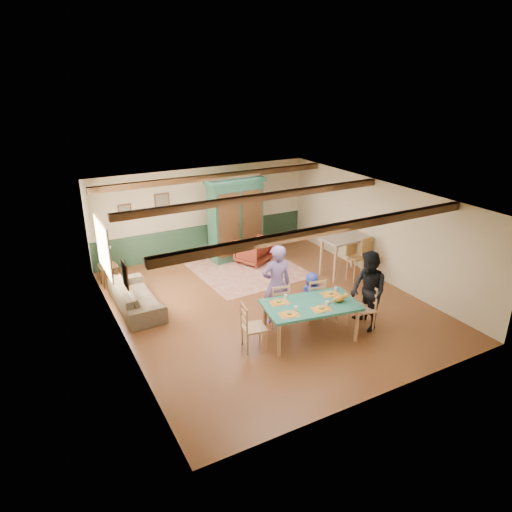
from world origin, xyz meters
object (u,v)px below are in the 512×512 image
dining_table (310,321)px  sofa (136,296)px  person_man (276,285)px  person_child (311,295)px  end_table (109,275)px  counter_table (345,256)px  dining_chair_far_left (278,303)px  armoire (236,219)px  cat (339,298)px  person_woman (368,291)px  bar_stool_right (371,261)px  dining_chair_end_right (362,308)px  bar_stool_left (355,262)px  dining_chair_far_right (313,298)px  dining_chair_end_left (254,327)px  table_lamp (107,256)px  armchair (253,250)px

dining_table → sofa: (-2.93, 3.10, -0.09)m
person_man → person_child: 0.96m
end_table → counter_table: (5.99, -2.47, 0.28)m
dining_chair_far_left → armoire: bearing=-93.4°
person_man → end_table: bearing=-43.0°
cat → sofa: size_ratio=0.18×
person_woman → sofa: bearing=-118.2°
bar_stool_right → person_man: bearing=-175.2°
dining_chair_far_left → dining_chair_end_right: bearing=155.1°
person_child → armoire: size_ratio=0.44×
armoire → bar_stool_left: bearing=-58.3°
dining_table → person_man: person_man is taller
end_table → bar_stool_right: size_ratio=0.47×
counter_table → bar_stool_right: (0.36, -0.67, 0.04)m
person_man → person_woman: person_man is taller
bar_stool_right → sofa: bearing=159.5°
person_child → armoire: (0.07, 4.14, 0.69)m
dining_chair_far_right → cat: (0.01, -0.91, 0.40)m
dining_chair_far_left → dining_chair_end_left: 1.14m
dining_chair_end_right → bar_stool_right: size_ratio=0.87×
dining_chair_end_left → counter_table: 4.53m
dining_table → armoire: 5.04m
table_lamp → counter_table: size_ratio=0.38×
person_child → counter_table: bearing=-135.4°
bar_stool_right → person_woman: bearing=-140.4°
person_child → person_man: bearing=0.0°
bar_stool_right → cat: bearing=-150.9°
person_child → dining_chair_end_left: bearing=27.3°
dining_table → person_man: 1.12m
dining_chair_end_left → table_lamp: (-1.98, 4.58, 0.30)m
person_woman → sofa: (-4.28, 3.33, -0.58)m
cat → person_man: bearing=136.5°
dining_chair_end_right → armchair: (-0.32, 4.55, -0.12)m
armchair → dining_chair_far_right: bearing=58.0°
person_woman → table_lamp: bearing=-128.0°
person_man → person_woman: bearing=154.1°
dining_chair_end_left → person_woman: 2.66m
dining_chair_end_left → sofa: bearing=39.9°
dining_chair_far_left → cat: dining_chair_far_left is taller
sofa → bar_stool_right: (6.05, -1.45, 0.28)m
dining_chair_end_right → sofa: bearing=-118.8°
sofa → counter_table: (5.69, -0.78, 0.24)m
counter_table → cat: bearing=-130.9°
dining_chair_far_right → dining_chair_end_right: (0.68, -0.91, 0.00)m
dining_chair_end_left → bar_stool_left: size_ratio=0.95×
dining_chair_end_left → armchair: bearing=-18.0°
armchair → end_table: 4.17m
armoire → counter_table: armoire is taller
dining_chair_end_right → bar_stool_right: bar_stool_right is taller
counter_table → bar_stool_left: (-0.02, -0.47, -0.01)m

